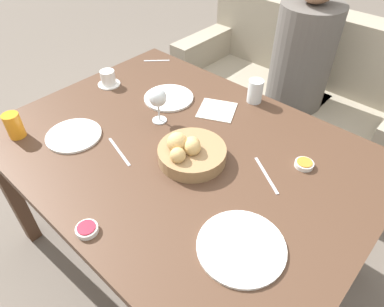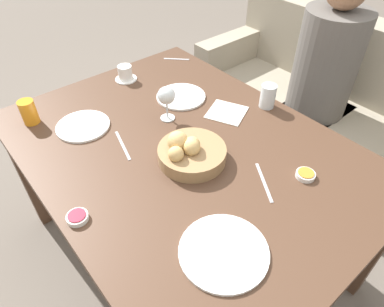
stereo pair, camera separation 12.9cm
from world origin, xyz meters
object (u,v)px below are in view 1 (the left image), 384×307
object	(u,v)px
jam_bowl_honey	(304,164)
water_tumbler	(255,91)
coffee_cup	(108,79)
plate_near_right	(241,247)
wine_glass	(158,99)
juice_glass	(14,126)
spoon_coffee	(157,61)
jam_bowl_berry	(87,229)
plate_far_center	(169,98)
seated_person	(294,91)
couch	(290,104)
napkin	(217,110)
knife_silver	(119,151)
plate_near_left	(74,135)
fork_silver	(266,175)
bread_basket	(190,152)

from	to	relation	value
jam_bowl_honey	water_tumbler	bearing A→B (deg)	148.35
water_tumbler	coffee_cup	bearing A→B (deg)	-149.72
plate_near_right	coffee_cup	bearing A→B (deg)	163.13
plate_near_right	wine_glass	xyz separation A→B (m)	(-0.64, 0.28, 0.11)
juice_glass	spoon_coffee	distance (m)	0.85
juice_glass	jam_bowl_berry	world-z (taller)	juice_glass
water_tumbler	plate_far_center	bearing A→B (deg)	-140.72
plate_near_right	jam_bowl_honey	xyz separation A→B (m)	(-0.03, 0.44, 0.01)
seated_person	plate_far_center	bearing A→B (deg)	-107.88
couch	napkin	bearing A→B (deg)	-87.14
jam_bowl_berry	knife_silver	size ratio (longest dim) A/B	0.37
seated_person	water_tumbler	world-z (taller)	seated_person
plate_near_right	plate_far_center	world-z (taller)	same
plate_far_center	coffee_cup	bearing A→B (deg)	-160.60
wine_glass	knife_silver	bearing A→B (deg)	-82.81
plate_near_left	plate_far_center	bearing A→B (deg)	79.32
couch	plate_far_center	xyz separation A→B (m)	(-0.19, -0.96, 0.42)
plate_near_left	spoon_coffee	xyz separation A→B (m)	(-0.24, 0.70, -0.00)
juice_glass	jam_bowl_honey	world-z (taller)	juice_glass
seated_person	jam_bowl_honey	distance (m)	0.94
jam_bowl_berry	spoon_coffee	xyz separation A→B (m)	(-0.68, 0.93, -0.01)
napkin	wine_glass	bearing A→B (deg)	-120.80
fork_silver	knife_silver	world-z (taller)	same
seated_person	wine_glass	xyz separation A→B (m)	(-0.17, -0.96, 0.33)
plate_near_left	fork_silver	xyz separation A→B (m)	(0.72, 0.34, -0.00)
plate_far_center	juice_glass	world-z (taller)	juice_glass
spoon_coffee	water_tumbler	bearing A→B (deg)	2.36
water_tumbler	knife_silver	distance (m)	0.68
plate_far_center	wine_glass	xyz separation A→B (m)	(0.10, -0.15, 0.11)
coffee_cup	wine_glass	bearing A→B (deg)	-5.68
jam_bowl_honey	knife_silver	bearing A→B (deg)	-144.33
bread_basket	napkin	distance (m)	0.35
plate_near_left	spoon_coffee	distance (m)	0.74
spoon_coffee	napkin	size ratio (longest dim) A/B	0.52
jam_bowl_honey	plate_far_center	bearing A→B (deg)	-178.92
plate_near_right	spoon_coffee	world-z (taller)	plate_near_right
bread_basket	jam_bowl_berry	world-z (taller)	bread_basket
napkin	bread_basket	bearing A→B (deg)	-67.82
plate_near_left	coffee_cup	bearing A→B (deg)	122.58
seated_person	jam_bowl_berry	distance (m)	1.53
seated_person	bread_basket	xyz separation A→B (m)	(0.10, -1.06, 0.25)
coffee_cup	spoon_coffee	world-z (taller)	coffee_cup
water_tumbler	jam_bowl_berry	xyz separation A→B (m)	(0.04, -0.96, -0.04)
bread_basket	coffee_cup	distance (m)	0.69
couch	juice_glass	distance (m)	1.71
coffee_cup	fork_silver	xyz separation A→B (m)	(0.94, -0.01, -0.03)
knife_silver	jam_bowl_berry	bearing A→B (deg)	-53.62
water_tumbler	jam_bowl_berry	bearing A→B (deg)	-87.71
coffee_cup	fork_silver	world-z (taller)	coffee_cup
couch	water_tumbler	bearing A→B (deg)	-80.02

